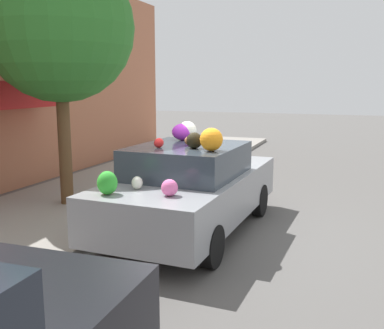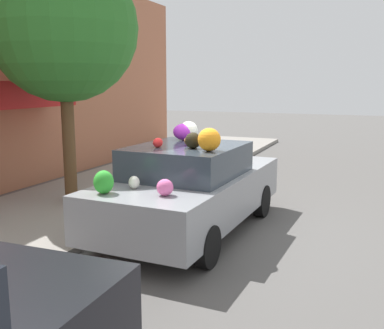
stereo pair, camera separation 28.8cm
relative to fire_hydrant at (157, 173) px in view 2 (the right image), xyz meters
The scene contains 5 objects.
ground_plane 2.71m from the fire_hydrant, 140.52° to the right, with size 60.00×60.00×0.00m, color #565451.
sidewalk_curb 2.33m from the fire_hydrant, 154.06° to the left, with size 24.00×3.20×0.12m.
street_tree 3.53m from the fire_hydrant, 148.55° to the left, with size 2.74×2.74×4.67m.
fire_hydrant is the anchor object (origin of this frame).
art_car 2.71m from the fire_hydrant, 140.91° to the right, with size 4.20×1.92×1.78m.
Camera 2 is at (-6.57, -2.75, 2.41)m, focal length 42.00 mm.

